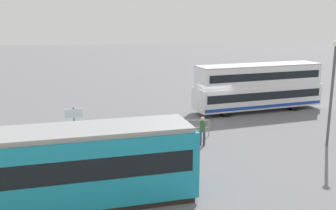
# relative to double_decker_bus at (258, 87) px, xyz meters

# --- Properties ---
(ground_plane) EXTENTS (160.00, 160.00, 0.00)m
(ground_plane) POSITION_rel_double_decker_bus_xyz_m (4.02, 1.37, -1.96)
(ground_plane) COLOR slate
(double_decker_bus) EXTENTS (11.11, 4.74, 3.84)m
(double_decker_bus) POSITION_rel_double_decker_bus_xyz_m (0.00, 0.00, 0.00)
(double_decker_bus) COLOR white
(double_decker_bus) RESTS_ON ground
(tram_yellow) EXTENTS (15.50, 4.85, 3.26)m
(tram_yellow) POSITION_rel_double_decker_bus_xyz_m (15.82, 15.44, -0.27)
(tram_yellow) COLOR teal
(tram_yellow) RESTS_ON ground
(pedestrian_near_railing) EXTENTS (0.36, 0.35, 1.79)m
(pedestrian_near_railing) POSITION_rel_double_decker_bus_xyz_m (6.38, 8.29, -0.92)
(pedestrian_near_railing) COLOR #33384C
(pedestrian_near_railing) RESTS_ON ground
(pedestrian_railing) EXTENTS (8.16, 0.75, 1.08)m
(pedestrian_railing) POSITION_rel_double_decker_bus_xyz_m (9.60, 6.06, -1.22)
(pedestrian_railing) COLOR gray
(pedestrian_railing) RESTS_ON ground
(info_sign) EXTENTS (1.06, 0.19, 2.30)m
(info_sign) POSITION_rel_double_decker_bus_xyz_m (14.05, 7.03, -0.38)
(info_sign) COLOR slate
(info_sign) RESTS_ON ground
(street_lamp) EXTENTS (0.36, 0.36, 6.31)m
(street_lamp) POSITION_rel_double_decker_bus_xyz_m (-1.09, 9.25, 1.76)
(street_lamp) COLOR #4C4C51
(street_lamp) RESTS_ON ground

